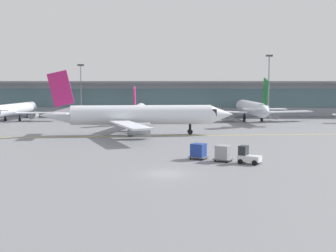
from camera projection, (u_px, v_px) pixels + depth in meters
ground_plane at (166, 174)px, 47.38m from camera, size 400.00×400.00×0.00m
taxiway_centreline_stripe at (141, 136)px, 79.82m from camera, size 109.28×13.26×0.01m
terminal_concourse at (178, 98)px, 129.38m from camera, size 222.04×11.00×9.60m
gate_airplane_1 at (15, 109)px, 111.06m from camera, size 25.35×27.37×9.06m
gate_airplane_2 at (138, 111)px, 109.48m from camera, size 23.85×25.61×8.50m
gate_airplane_3 at (252, 108)px, 109.30m from camera, size 28.95×31.23×10.34m
taxiing_regional_jet at (139, 116)px, 81.43m from camera, size 34.86×32.20×11.54m
baggage_tug at (248, 156)px, 52.96m from camera, size 2.95×2.50×2.10m
cargo_dolly_lead at (223, 153)px, 54.44m from camera, size 2.60×2.39×1.94m
cargo_dolly_trailing at (198, 151)px, 56.06m from camera, size 2.60×2.39×1.94m
apron_light_mast_1 at (81, 88)px, 124.03m from camera, size 1.80×0.36×14.18m
apron_light_mast_2 at (269, 84)px, 119.57m from camera, size 1.80×0.36×16.46m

